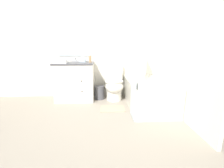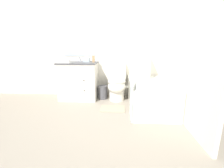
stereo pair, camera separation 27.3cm
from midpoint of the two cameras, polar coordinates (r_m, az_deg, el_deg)
name	(u,v)px [view 2 (the right image)]	position (r m, az deg, el deg)	size (l,w,h in m)	color
ground_plane	(106,131)	(2.21, 1.46, -17.47)	(14.00, 14.00, 0.00)	gray
wall_back	(112,43)	(3.60, 2.16, 15.25)	(8.00, 0.06, 2.50)	white
wall_right	(178,42)	(2.97, 26.40, 14.28)	(0.05, 2.68, 2.50)	white
vanity_cabinet	(79,80)	(3.46, -10.32, 1.42)	(0.84, 0.59, 0.84)	silver
sink_faucet	(80,60)	(3.59, -9.90, 9.00)	(0.14, 0.12, 0.12)	silver
toilet	(117,84)	(3.33, 4.15, 0.05)	(0.40, 0.62, 0.83)	silver
bathtub	(149,94)	(3.07, 16.43, -3.79)	(0.77, 1.44, 0.50)	silver
shower_curtain	(132,57)	(2.33, 11.19, 10.13)	(0.02, 0.36, 2.01)	silver
wastebasket	(102,92)	(3.45, -1.39, -3.16)	(0.22, 0.22, 0.30)	#4C4C51
tissue_box	(87,60)	(3.49, -7.38, 9.21)	(0.13, 0.12, 0.12)	silver
soap_dispenser	(93,59)	(3.35, -4.76, 9.59)	(0.06, 0.06, 0.18)	tan
hand_towel_folded	(64,61)	(3.29, -15.60, 8.35)	(0.27, 0.12, 0.07)	white
bath_towel_folded	(145,86)	(2.49, 15.73, -0.78)	(0.33, 0.24, 0.08)	white
bath_mat	(113,109)	(2.91, 3.02, -9.39)	(0.47, 0.33, 0.02)	tan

